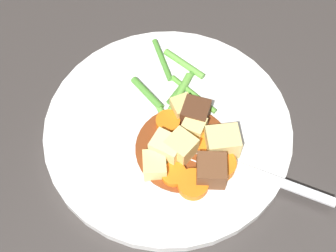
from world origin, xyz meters
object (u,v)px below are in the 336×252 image
at_px(potato_chunk_0, 182,109).
at_px(dinner_plate, 168,129).
at_px(potato_chunk_5, 222,142).
at_px(meat_chunk_0, 196,113).
at_px(carrot_slice_3, 174,175).
at_px(carrot_slice_4, 193,184).
at_px(meat_chunk_1, 211,171).
at_px(potato_chunk_3, 167,148).
at_px(carrot_slice_1, 205,142).
at_px(potato_chunk_4, 155,165).
at_px(potato_chunk_2, 181,147).
at_px(carrot_slice_2, 220,165).
at_px(carrot_slice_0, 168,123).
at_px(potato_chunk_1, 194,127).
at_px(fork, 250,171).

bearing_deg(potato_chunk_0, dinner_plate, -75.88).
bearing_deg(potato_chunk_5, meat_chunk_0, -174.90).
distance_m(carrot_slice_3, meat_chunk_0, 0.08).
bearing_deg(carrot_slice_4, meat_chunk_1, 91.61).
bearing_deg(dinner_plate, potato_chunk_3, -32.69).
bearing_deg(carrot_slice_4, carrot_slice_1, 133.92).
bearing_deg(meat_chunk_1, potato_chunk_4, -128.03).
relative_size(carrot_slice_1, potato_chunk_2, 0.99).
relative_size(carrot_slice_2, potato_chunk_5, 0.95).
bearing_deg(carrot_slice_0, meat_chunk_1, 5.22).
xyz_separation_m(potato_chunk_5, meat_chunk_0, (-0.05, -0.00, -0.00)).
xyz_separation_m(carrot_slice_2, meat_chunk_1, (0.00, -0.01, 0.01)).
relative_size(potato_chunk_1, meat_chunk_1, 0.75).
relative_size(potato_chunk_1, fork, 0.16).
bearing_deg(carrot_slice_0, potato_chunk_4, -45.33).
height_order(carrot_slice_3, fork, carrot_slice_3).
bearing_deg(dinner_plate, meat_chunk_1, 5.78).
height_order(meat_chunk_0, fork, meat_chunk_0).
distance_m(carrot_slice_0, carrot_slice_3, 0.06).
relative_size(dinner_plate, potato_chunk_4, 9.96).
height_order(carrot_slice_3, potato_chunk_3, potato_chunk_3).
bearing_deg(potato_chunk_0, carrot_slice_3, -37.48).
bearing_deg(potato_chunk_1, meat_chunk_1, -13.24).
distance_m(potato_chunk_3, meat_chunk_1, 0.05).
height_order(carrot_slice_2, potato_chunk_0, potato_chunk_0).
distance_m(potato_chunk_1, potato_chunk_2, 0.03).
bearing_deg(potato_chunk_2, meat_chunk_1, 18.36).
distance_m(carrot_slice_1, carrot_slice_2, 0.03).
bearing_deg(carrot_slice_2, dinner_plate, -163.33).
bearing_deg(carrot_slice_2, carrot_slice_0, -163.89).
distance_m(carrot_slice_1, potato_chunk_3, 0.05).
bearing_deg(carrot_slice_2, fork, 51.23).
xyz_separation_m(carrot_slice_2, potato_chunk_5, (-0.02, 0.01, 0.01)).
bearing_deg(carrot_slice_3, carrot_slice_1, 108.93).
bearing_deg(carrot_slice_1, dinner_plate, -149.65).
relative_size(potato_chunk_0, potato_chunk_4, 0.84).
distance_m(potato_chunk_2, meat_chunk_0, 0.05).
xyz_separation_m(potato_chunk_0, potato_chunk_2, (0.04, -0.03, 0.00)).
xyz_separation_m(carrot_slice_4, potato_chunk_5, (-0.02, 0.05, 0.01)).
bearing_deg(carrot_slice_0, dinner_plate, -74.95).
xyz_separation_m(carrot_slice_1, carrot_slice_2, (0.03, -0.00, 0.00)).
xyz_separation_m(carrot_slice_1, potato_chunk_4, (-0.00, -0.06, 0.01)).
bearing_deg(meat_chunk_0, fork, 9.96).
bearing_deg(potato_chunk_2, carrot_slice_2, 37.00).
relative_size(carrot_slice_2, potato_chunk_4, 1.19).
bearing_deg(potato_chunk_3, meat_chunk_0, 114.52).
bearing_deg(meat_chunk_0, carrot_slice_1, -13.79).
bearing_deg(carrot_slice_4, potato_chunk_4, -146.44).
bearing_deg(potato_chunk_2, potato_chunk_4, -86.07).
distance_m(carrot_slice_0, carrot_slice_4, 0.08).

